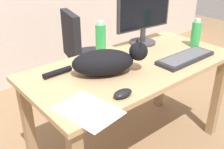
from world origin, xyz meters
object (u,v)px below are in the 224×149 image
object	(u,v)px
monitor	(144,14)
cat	(107,61)
computer_mouse	(123,93)
spray_bottle	(196,34)
office_chair	(88,68)
keyboard	(186,58)
water_bottle	(101,39)

from	to	relation	value
monitor	cat	xyz separation A→B (m)	(-0.54, -0.24, -0.15)
monitor	computer_mouse	bearing A→B (deg)	-142.81
computer_mouse	spray_bottle	bearing A→B (deg)	12.29
office_chair	keyboard	size ratio (longest dim) A/B	2.05
office_chair	computer_mouse	bearing A→B (deg)	-115.46
monitor	office_chair	bearing A→B (deg)	110.26
monitor	cat	bearing A→B (deg)	-156.63
office_chair	water_bottle	world-z (taller)	water_bottle
water_bottle	spray_bottle	world-z (taller)	water_bottle
keyboard	cat	size ratio (longest dim) A/B	0.81
office_chair	computer_mouse	world-z (taller)	office_chair
office_chair	spray_bottle	bearing A→B (deg)	-61.64
spray_bottle	office_chair	bearing A→B (deg)	118.36
keyboard	cat	xyz separation A→B (m)	(-0.53, 0.17, 0.07)
monitor	keyboard	distance (m)	0.46
office_chair	keyboard	world-z (taller)	office_chair
keyboard	office_chair	bearing A→B (deg)	100.46
monitor	water_bottle	bearing A→B (deg)	177.04
cat	spray_bottle	size ratio (longest dim) A/B	2.60
office_chair	spray_bottle	xyz separation A→B (m)	(0.42, -0.79, 0.42)
monitor	water_bottle	xyz separation A→B (m)	(-0.39, 0.02, -0.12)
office_chair	monitor	size ratio (longest dim) A/B	1.87
monitor	computer_mouse	size ratio (longest dim) A/B	4.37
keyboard	cat	world-z (taller)	cat
office_chair	monitor	xyz separation A→B (m)	(0.18, -0.49, 0.55)
cat	water_bottle	xyz separation A→B (m)	(0.16, 0.26, 0.03)
office_chair	cat	xyz separation A→B (m)	(-0.36, -0.72, 0.41)
cat	water_bottle	world-z (taller)	water_bottle
computer_mouse	water_bottle	bearing A→B (deg)	63.17
water_bottle	spray_bottle	bearing A→B (deg)	-26.62
office_chair	computer_mouse	distance (m)	1.14
office_chair	cat	distance (m)	0.91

